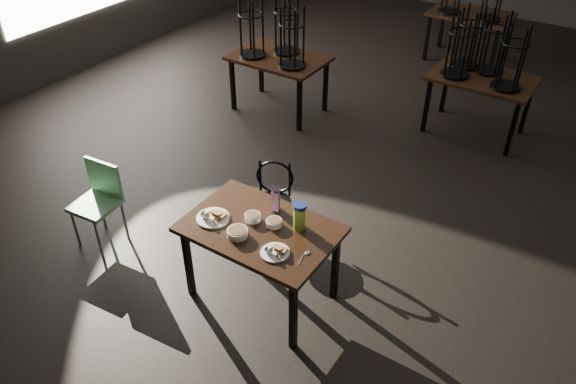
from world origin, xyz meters
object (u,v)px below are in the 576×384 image
Objects in this scene: bentwood_chair at (273,195)px; main_table at (260,235)px; water_bottle at (300,216)px; school_chair at (99,197)px; juice_carton at (276,199)px.

main_table is at bearing -85.26° from bentwood_chair.
water_bottle reaches higher than main_table.
bentwood_chair is (-0.38, 0.72, -0.21)m from main_table.
school_chair is (-1.30, -0.93, 0.03)m from bentwood_chair.
school_chair reaches higher than main_table.
bentwood_chair is at bearing 30.22° from school_chair.
juice_carton is at bearing 162.19° from water_bottle.
bentwood_chair is 0.95× the size of school_chair.
water_bottle is at bearing -17.81° from juice_carton.
main_table is 0.37m from water_bottle.
juice_carton reaches higher than bentwood_chair.
main_table is at bearing -148.31° from water_bottle.
bentwood_chair is at bearing 117.73° from main_table.
main_table is 0.32m from juice_carton.
bentwood_chair is at bearing 139.08° from water_bottle.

